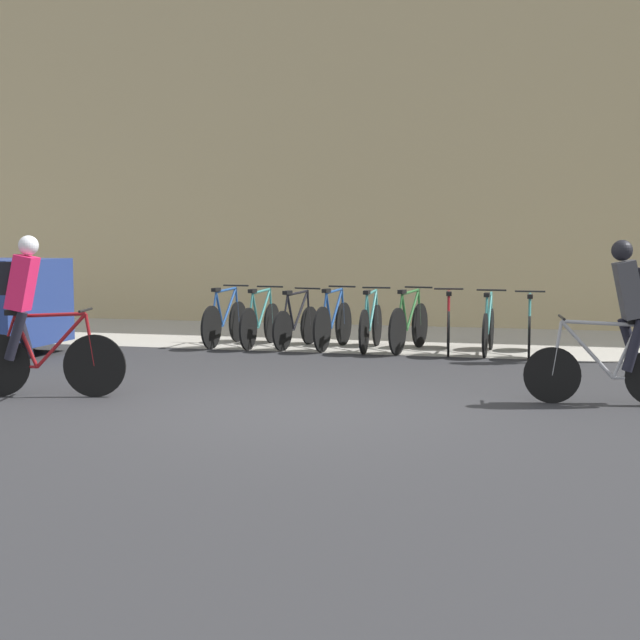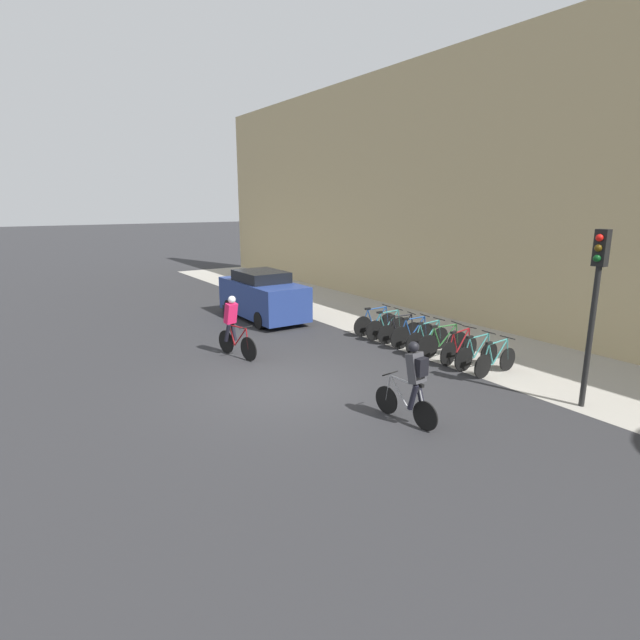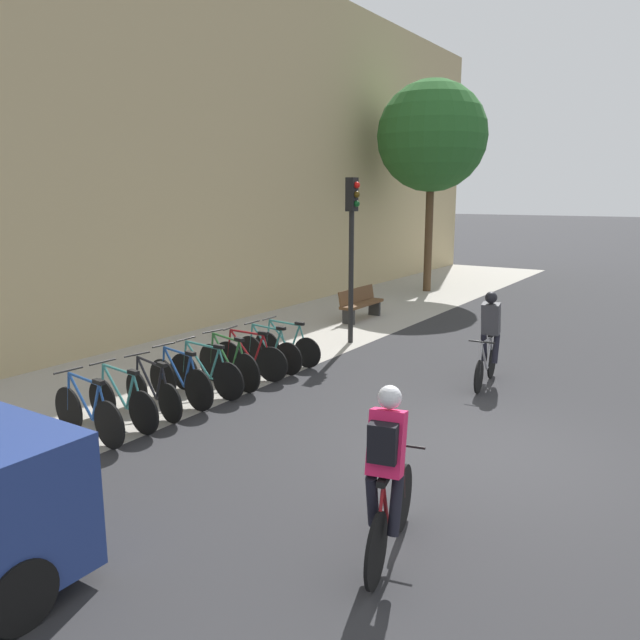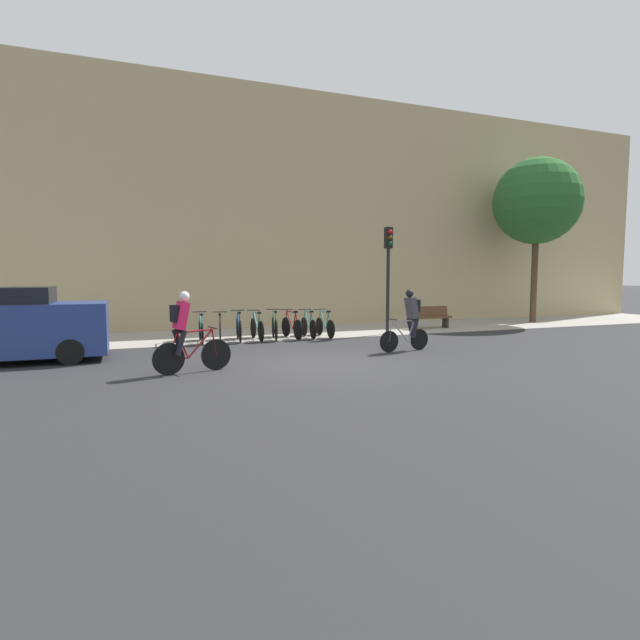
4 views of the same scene
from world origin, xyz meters
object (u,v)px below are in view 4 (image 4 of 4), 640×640
Objects in this scene: parked_bike_5 at (275,327)px; parked_bike_7 at (309,326)px; parked_bike_0 at (181,331)px; parked_bike_2 at (220,330)px; bench at (429,317)px; parked_bike_8 at (325,326)px; parked_bike_3 at (239,328)px; cyclist_pink at (185,330)px; parked_bike_6 at (292,326)px; parked_bike_4 at (257,328)px; parked_bike_1 at (201,330)px; cyclist_grey at (410,318)px; traffic_light_pole at (388,261)px; parked_car at (11,326)px.

parked_bike_5 is 1.22m from parked_bike_7.
parked_bike_0 is 1.22m from parked_bike_2.
bench is (6.81, 1.04, 0.06)m from parked_bike_5.
parked_bike_8 is at bearing -0.01° from parked_bike_2.
parked_bike_0 is 4.87m from parked_bike_8.
parked_bike_0 is 0.99× the size of parked_bike_5.
parked_bike_2 is at bearing -179.88° from parked_bike_3.
cyclist_pink is 5.06m from parked_bike_0.
parked_bike_2 is 0.85× the size of bench.
parked_bike_6 is at bearing -0.01° from parked_bike_5.
parked_bike_4 is 1.05× the size of parked_bike_8.
parked_bike_8 is at bearing -0.01° from parked_bike_0.
parked_bike_1 is 0.97× the size of parked_bike_4.
cyclist_grey is 7.09m from parked_bike_0.
parked_bike_1 is at bearing -179.94° from parked_bike_3.
parked_bike_2 is (0.61, 0.00, -0.01)m from parked_bike_1.
parked_bike_7 reaches higher than parked_bike_2.
parked_bike_5 is (1.22, -0.00, 0.00)m from parked_bike_3.
parked_bike_1 is 0.97× the size of parked_bike_5.
traffic_light_pole is (4.23, -0.15, 2.25)m from parked_bike_5.
parked_bike_6 is at bearing 119.48° from cyclist_grey.
cyclist_pink is at bearing -95.00° from parked_bike_0.
traffic_light_pole is at bearing 9.61° from parked_car.
parked_bike_6 is at bearing 50.80° from cyclist_pink.
parked_bike_5 is at bearing 0.07° from parked_bike_4.
parked_bike_8 is (3.04, -0.00, -0.03)m from parked_bike_3.
parked_bike_0 reaches higher than parked_bike_2.
parked_car is at bearing -153.59° from parked_bike_0.
traffic_light_pole reaches higher than bench.
parked_bike_0 is at bearing -180.00° from parked_bike_6.
cyclist_grey is 0.93× the size of bench.
parked_car reaches higher than parked_bike_1.
parked_bike_0 is (-5.87, 3.93, -0.54)m from cyclist_grey.
parked_bike_8 is at bearing -0.01° from parked_bike_4.
cyclist_grey is 1.09× the size of parked_bike_2.
parked_bike_0 is 9.90m from bench.
parked_bike_1 reaches higher than parked_bike_7.
cyclist_grey is at bearing -54.23° from parked_bike_5.
cyclist_pink is at bearing -114.28° from parked_bike_3.
parked_bike_1 is 0.90× the size of bench.
parked_bike_2 is at bearing 139.83° from cyclist_grey.
parked_car is (-7.87, -2.10, 0.49)m from parked_bike_6.
parked_bike_8 is (3.65, -0.00, 0.00)m from parked_bike_2.
cyclist_pink reaches higher than bench.
parked_bike_4 reaches higher than parked_bike_2.
bench is (9.85, 1.04, 0.07)m from parked_bike_0.
parked_bike_4 is at bearing -0.14° from parked_bike_3.
traffic_light_pole is 0.90× the size of parked_car.
cyclist_grey is 0.41× the size of parked_car.
parked_bike_4 is at bearing 60.19° from cyclist_pink.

